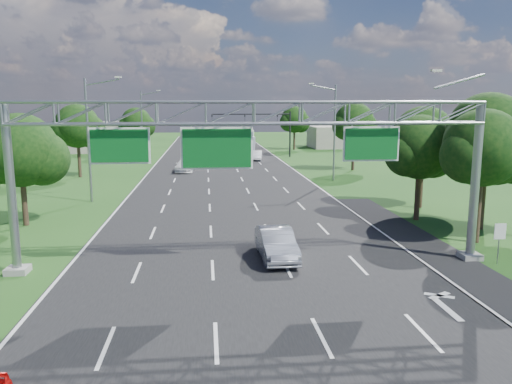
{
  "coord_description": "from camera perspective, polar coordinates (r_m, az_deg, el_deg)",
  "views": [
    {
      "loc": [
        -2.03,
        -11.65,
        7.81
      ],
      "look_at": [
        0.67,
        15.11,
        3.17
      ],
      "focal_mm": 35.0,
      "sensor_mm": 36.0,
      "label": 1
    }
  ],
  "objects": [
    {
      "name": "traffic_signal",
      "position": [
        77.28,
        1.32,
        7.83
      ],
      "size": [
        12.21,
        0.24,
        7.0
      ],
      "color": "black",
      "rests_on": "ground"
    },
    {
      "name": "road_flare",
      "position": [
        29.47,
        19.11,
        -6.14
      ],
      "size": [
        3.0,
        30.0,
        0.02
      ],
      "primitive_type": "cube",
      "color": "black",
      "rests_on": "ground"
    },
    {
      "name": "tree_verge_re",
      "position": [
        91.16,
        4.46,
        8.12
      ],
      "size": [
        5.76,
        4.8,
        7.84
      ],
      "color": "#2D2116",
      "rests_on": "ground"
    },
    {
      "name": "car_queue_d",
      "position": [
        73.26,
        0.08,
        4.2
      ],
      "size": [
        1.98,
        4.26,
        1.35
      ],
      "primitive_type": "imported",
      "rotation": [
        0.0,
        0.0,
        -0.14
      ],
      "color": "white",
      "rests_on": "ground"
    },
    {
      "name": "silver_sedan",
      "position": [
        25.95,
        2.33,
        -5.91
      ],
      "size": [
        1.83,
        4.87,
        1.59
      ],
      "primitive_type": "imported",
      "rotation": [
        0.0,
        0.0,
        0.03
      ],
      "color": "#9C9FA7",
      "rests_on": "ground"
    },
    {
      "name": "ground",
      "position": [
        42.43,
        -2.92,
        -0.83
      ],
      "size": [
        220.0,
        220.0,
        0.0
      ],
      "primitive_type": "plane",
      "color": "#1A4414",
      "rests_on": "ground"
    },
    {
      "name": "road",
      "position": [
        42.43,
        -2.92,
        -0.83
      ],
      "size": [
        18.0,
        180.0,
        0.02
      ],
      "primitive_type": "cube",
      "color": "black",
      "rests_on": "ground"
    },
    {
      "name": "tree_verge_rd",
      "position": [
        62.41,
        11.21,
        7.61
      ],
      "size": [
        5.76,
        4.8,
        8.28
      ],
      "color": "#2D2116",
      "rests_on": "ground"
    },
    {
      "name": "car_queue_c",
      "position": [
        81.74,
        -6.1,
        4.76
      ],
      "size": [
        2.16,
        4.39,
        1.44
      ],
      "primitive_type": "imported",
      "rotation": [
        0.0,
        0.0,
        -0.11
      ],
      "color": "black",
      "rests_on": "ground"
    },
    {
      "name": "building_left",
      "position": [
        92.0,
        -18.39,
        5.99
      ],
      "size": [
        14.0,
        10.0,
        5.0
      ],
      "primitive_type": "cube",
      "color": "#9D9583",
      "rests_on": "ground"
    },
    {
      "name": "sign_gantry",
      "position": [
        23.78,
        -0.06,
        7.57
      ],
      "size": [
        23.5,
        1.0,
        9.56
      ],
      "color": "gray",
      "rests_on": "ground"
    },
    {
      "name": "tree_verge_lc",
      "position": [
        82.46,
        -13.47,
        7.56
      ],
      "size": [
        5.76,
        4.8,
        7.62
      ],
      "color": "#2D2116",
      "rests_on": "ground"
    },
    {
      "name": "streetlight_r_mid",
      "position": [
        53.39,
        8.77,
        7.28
      ],
      "size": [
        2.97,
        0.22,
        10.16
      ],
      "color": "gray",
      "rests_on": "ground"
    },
    {
      "name": "tree_cluster_right",
      "position": [
        35.22,
        22.89,
        4.96
      ],
      "size": [
        9.91,
        14.6,
        8.68
      ],
      "color": "#2D2116",
      "rests_on": "ground"
    },
    {
      "name": "streetlight_l_far",
      "position": [
        77.24,
        -12.78,
        7.9
      ],
      "size": [
        2.97,
        0.22,
        10.16
      ],
      "color": "gray",
      "rests_on": "ground"
    },
    {
      "name": "streetlight_l_near",
      "position": [
        42.73,
        -18.4,
        6.3
      ],
      "size": [
        2.97,
        0.22,
        10.16
      ],
      "color": "gray",
      "rests_on": "ground"
    },
    {
      "name": "car_queue_a",
      "position": [
        60.99,
        -8.06,
        3.05
      ],
      "size": [
        2.58,
        5.39,
        1.52
      ],
      "primitive_type": "imported",
      "rotation": [
        0.0,
        0.0,
        -0.09
      ],
      "color": "white",
      "rests_on": "ground"
    },
    {
      "name": "building_right",
      "position": [
        97.38,
        9.81,
        6.23
      ],
      "size": [
        12.0,
        9.0,
        4.0
      ],
      "primitive_type": "cube",
      "color": "#9D9583",
      "rests_on": "ground"
    },
    {
      "name": "tree_verge_lb",
      "position": [
        58.41,
        -19.66,
        6.87
      ],
      "size": [
        5.76,
        4.8,
        8.06
      ],
      "color": "#2D2116",
      "rests_on": "ground"
    },
    {
      "name": "regulatory_sign",
      "position": [
        27.57,
        26.09,
        -4.45
      ],
      "size": [
        0.6,
        0.08,
        2.1
      ],
      "color": "gray",
      "rests_on": "ground"
    },
    {
      "name": "tree_verge_la",
      "position": [
        35.86,
        -25.17,
        3.97
      ],
      "size": [
        5.76,
        4.8,
        7.4
      ],
      "color": "#2D2116",
      "rests_on": "ground"
    },
    {
      "name": "box_truck",
      "position": [
        92.67,
        -1.14,
        5.99
      ],
      "size": [
        2.84,
        9.26,
        3.49
      ],
      "rotation": [
        0.0,
        0.0,
        -0.03
      ],
      "color": "white",
      "rests_on": "ground"
    }
  ]
}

